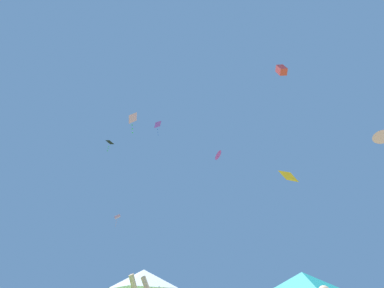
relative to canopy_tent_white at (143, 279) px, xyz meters
name	(u,v)px	position (x,y,z in m)	size (l,w,h in m)	color
canopy_tent_white	(143,279)	(0.00, 0.00, 0.00)	(3.44, 3.44, 3.68)	#9E9EA3
canopy_tent_teal	(304,282)	(9.77, -1.43, -0.41)	(2.99, 2.99, 3.20)	#9E9EA3
kite_orange_diamond	(289,176)	(11.91, 3.62, 8.61)	(1.34, 1.14, 1.03)	orange
kite_pink_diamond	(132,119)	(-6.89, 8.04, 21.78)	(1.52, 1.48, 3.16)	pink
kite_black_diamond	(110,142)	(-10.82, 10.14, 19.34)	(1.27, 1.09, 2.14)	black
kite_magenta_delta	(218,155)	(5.38, 6.56, 13.37)	(0.92, 1.29, 1.10)	#D6389E
kite_red_box	(281,70)	(10.83, -5.02, 13.16)	(0.58, 1.01, 1.37)	red
kite_pink_delta	(382,136)	(19.43, 0.94, 10.40)	(1.96, 1.94, 0.69)	pink
kite_purple_diamond	(158,125)	(-3.23, 9.05, 21.01)	(1.19, 1.08, 2.19)	purple
kite_pink_box	(117,217)	(-10.95, 17.34, 10.26)	(0.98, 0.64, 1.96)	pink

